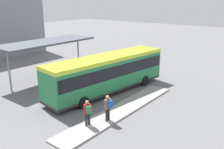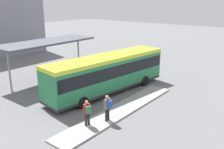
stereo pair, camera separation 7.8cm
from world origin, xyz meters
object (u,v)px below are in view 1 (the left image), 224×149
city_bus (108,71)px  pedestrian_companion (108,106)px  bicycle_red (115,58)px  bicycle_green (119,59)px  bicycle_black (123,60)px  pedestrian_waiting (88,111)px  potted_planter_near_shelter (84,73)px

city_bus → pedestrian_companion: city_bus is taller
bicycle_red → bicycle_green: bearing=4.8°
pedestrian_companion → bicycle_red: size_ratio=1.16×
bicycle_red → bicycle_black: bearing=8.4°
pedestrian_companion → bicycle_green: size_ratio=1.02×
city_bus → pedestrian_waiting: 6.51m
bicycle_green → pedestrian_waiting: bearing=119.2°
bicycle_black → bicycle_green: size_ratio=0.94×
pedestrian_waiting → bicycle_red: bearing=-35.0°
bicycle_green → city_bus: bearing=120.6°
city_bus → bicycle_black: bearing=35.6°
bicycle_black → bicycle_green: bearing=8.6°
bicycle_red → potted_planter_near_shelter: 8.31m
city_bus → pedestrian_waiting: (-5.71, -3.01, -0.79)m
pedestrian_waiting → bicycle_black: 17.16m
bicycle_green → bicycle_red: 0.71m
bicycle_green → bicycle_red: size_ratio=1.14×
pedestrian_companion → bicycle_red: pedestrian_companion is taller
pedestrian_companion → potted_planter_near_shelter: bearing=-35.9°
potted_planter_near_shelter → bicycle_red: bearing=14.9°
pedestrian_companion → potted_planter_near_shelter: size_ratio=1.47×
city_bus → bicycle_green: bearing=38.9°
city_bus → bicycle_red: bearing=41.8°
bicycle_black → pedestrian_waiting: bearing=123.9°
bicycle_black → pedestrian_companion: bearing=128.0°
pedestrian_companion → bicycle_red: (13.83, 10.10, -0.81)m
bicycle_green → bicycle_red: bicycle_green is taller
bicycle_green → potted_planter_near_shelter: potted_planter_near_shelter is taller
city_bus → pedestrian_companion: bearing=-133.4°
city_bus → bicycle_black: 10.79m
city_bus → bicycle_green: size_ratio=6.90×
pedestrian_companion → potted_planter_near_shelter: 9.87m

